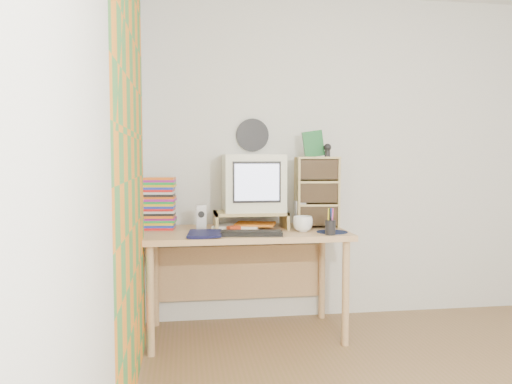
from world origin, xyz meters
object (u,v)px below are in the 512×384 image
object	(u,v)px
crt_monitor	(254,183)
dvd_stack	(160,208)
diary	(188,232)
mug	(303,224)
desk	(244,248)
cd_rack	(317,192)
keyboard	(251,233)

from	to	relation	value
crt_monitor	dvd_stack	bearing A→B (deg)	-179.35
crt_monitor	diary	xyz separation A→B (m)	(-0.48, -0.35, -0.30)
diary	mug	bearing A→B (deg)	10.56
desk	mug	xyz separation A→B (m)	(0.38, -0.18, 0.19)
crt_monitor	mug	distance (m)	0.49
dvd_stack	cd_rack	size ratio (longest dim) A/B	0.59
keyboard	mug	world-z (taller)	mug
mug	dvd_stack	bearing A→B (deg)	164.81
desk	keyboard	xyz separation A→B (m)	(0.01, -0.30, 0.15)
crt_monitor	dvd_stack	size ratio (longest dim) A/B	1.43
desk	dvd_stack	size ratio (longest dim) A/B	4.64
dvd_stack	keyboard	bearing A→B (deg)	-26.14
keyboard	dvd_stack	xyz separation A→B (m)	(-0.61, 0.38, 0.14)
crt_monitor	diary	bearing A→B (deg)	-143.70
dvd_stack	mug	size ratio (longest dim) A/B	2.23
desk	diary	distance (m)	0.50
dvd_stack	diary	xyz separation A→B (m)	(0.20, -0.34, -0.12)
crt_monitor	cd_rack	bearing A→B (deg)	-8.61
keyboard	dvd_stack	size ratio (longest dim) A/B	1.35
crt_monitor	cd_rack	distance (m)	0.47
dvd_stack	diary	bearing A→B (deg)	-54.40
crt_monitor	cd_rack	world-z (taller)	crt_monitor
cd_rack	dvd_stack	bearing A→B (deg)	-178.52
cd_rack	mug	world-z (taller)	cd_rack
keyboard	cd_rack	bearing A→B (deg)	38.98
keyboard	desk	bearing A→B (deg)	100.72
mug	diary	world-z (taller)	mug
crt_monitor	dvd_stack	distance (m)	0.70
desk	dvd_stack	distance (m)	0.67
crt_monitor	diary	size ratio (longest dim) A/B	1.63
crt_monitor	mug	bearing A→B (deg)	-41.39
crt_monitor	diary	distance (m)	0.66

